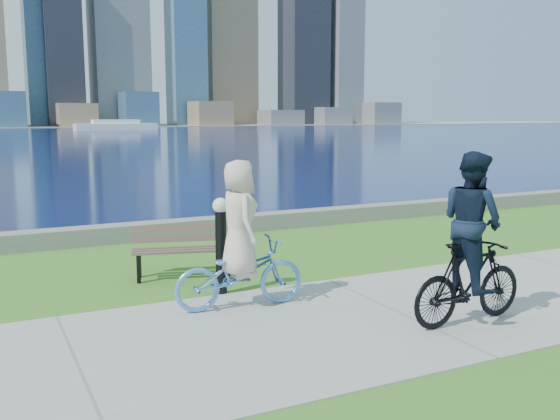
# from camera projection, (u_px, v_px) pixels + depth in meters

# --- Properties ---
(ground) EXTENTS (320.00, 320.00, 0.00)m
(ground) POSITION_uv_depth(u_px,v_px,m) (397.00, 313.00, 8.11)
(ground) COLOR #31691B
(ground) RESTS_ON ground
(concrete_path) EXTENTS (80.00, 3.50, 0.02)m
(concrete_path) POSITION_uv_depth(u_px,v_px,m) (397.00, 312.00, 8.11)
(concrete_path) COLOR gray
(concrete_path) RESTS_ON ground
(seawall) EXTENTS (90.00, 0.50, 0.35)m
(seawall) POSITION_uv_depth(u_px,v_px,m) (224.00, 225.00, 13.58)
(seawall) COLOR slate
(seawall) RESTS_ON ground
(bay_water) EXTENTS (320.00, 131.00, 0.01)m
(bay_water) POSITION_uv_depth(u_px,v_px,m) (17.00, 136.00, 71.90)
(bay_water) COLOR #0B1747
(bay_water) RESTS_ON ground
(ferry_far) EXTENTS (12.38, 3.54, 1.68)m
(ferry_far) POSITION_uv_depth(u_px,v_px,m) (116.00, 126.00, 97.18)
(ferry_far) COLOR white
(ferry_far) RESTS_ON ground
(park_bench) EXTENTS (1.65, 0.94, 0.81)m
(park_bench) POSITION_uv_depth(u_px,v_px,m) (183.00, 246.00, 9.85)
(park_bench) COLOR black
(park_bench) RESTS_ON ground
(bollard_lamp) EXTENTS (0.23, 0.23, 1.40)m
(bollard_lamp) POSITION_uv_depth(u_px,v_px,m) (221.00, 239.00, 8.84)
(bollard_lamp) COLOR black
(bollard_lamp) RESTS_ON ground
(cyclist_woman) EXTENTS (0.76, 1.80, 1.96)m
(cyclist_woman) POSITION_uv_depth(u_px,v_px,m) (239.00, 254.00, 8.18)
(cyclist_woman) COLOR #5992D8
(cyclist_woman) RESTS_ON ground
(cyclist_man) EXTENTS (0.66, 1.72, 2.11)m
(cyclist_man) POSITION_uv_depth(u_px,v_px,m) (470.00, 252.00, 7.54)
(cyclist_man) COLOR black
(cyclist_man) RESTS_ON ground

